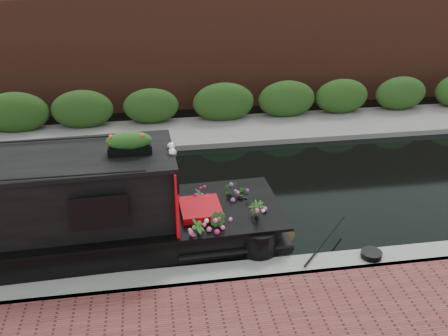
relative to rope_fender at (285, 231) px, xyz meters
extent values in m
plane|color=black|center=(-2.59, 2.01, -0.17)|extent=(80.00, 80.00, 0.00)
cube|color=gray|center=(-2.59, -1.29, -0.17)|extent=(40.00, 0.60, 0.50)
cube|color=slate|center=(-2.59, 6.21, -0.17)|extent=(40.00, 2.40, 0.34)
cube|color=#224517|center=(-2.59, 7.11, -0.17)|extent=(40.00, 1.10, 2.80)
cube|color=#592C1E|center=(-2.59, 9.21, -0.17)|extent=(40.00, 1.00, 8.00)
cube|color=#BE0711|center=(-2.37, 0.00, 1.30)|extent=(0.12, 1.81, 1.39)
cube|color=black|center=(-3.75, -0.92, 1.37)|extent=(0.93, 0.06, 0.57)
cube|color=#BE0711|center=(-1.84, 0.00, 0.55)|extent=(0.86, 0.96, 0.52)
sphere|color=silver|center=(-2.36, -0.14, 2.11)|extent=(0.19, 0.19, 0.19)
sphere|color=silver|center=(-2.36, 0.14, 2.11)|extent=(0.19, 0.19, 0.19)
cube|color=black|center=(-3.16, 0.00, 2.16)|extent=(0.83, 0.27, 0.17)
ellipsoid|color=#FC551C|center=(-3.16, 0.00, 2.37)|extent=(0.91, 0.27, 0.25)
imported|color=#25541C|center=(-1.97, -0.79, 0.62)|extent=(0.39, 0.42, 0.67)
imported|color=#25541C|center=(-1.54, -0.65, 0.63)|extent=(0.48, 0.47, 0.68)
imported|color=#25541C|center=(-0.95, 0.56, 0.59)|extent=(0.63, 0.58, 0.59)
imported|color=#25541C|center=(-0.73, -0.32, 0.63)|extent=(0.53, 0.53, 0.68)
imported|color=#25541C|center=(-1.78, 0.67, 0.56)|extent=(0.27, 0.33, 0.54)
cylinder|color=olive|center=(0.00, 0.00, 0.00)|extent=(0.35, 0.40, 0.35)
cylinder|color=black|center=(1.42, -1.27, 0.14)|extent=(0.42, 0.42, 0.12)
camera|label=1|loc=(-2.73, -8.83, 6.04)|focal=40.00mm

